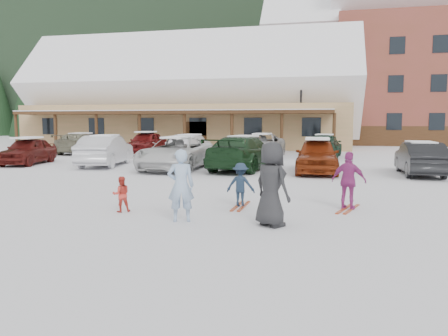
% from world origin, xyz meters
% --- Properties ---
extents(ground, '(160.00, 160.00, 0.00)m').
position_xyz_m(ground, '(0.00, 0.00, 0.00)').
color(ground, white).
rests_on(ground, ground).
extents(forested_hillside, '(300.00, 70.00, 38.00)m').
position_xyz_m(forested_hillside, '(0.00, 85.00, 19.00)').
color(forested_hillside, black).
rests_on(forested_hillside, ground).
extents(day_lodge, '(29.12, 12.50, 10.38)m').
position_xyz_m(day_lodge, '(-9.00, 27.96, 3.94)').
color(day_lodge, tan).
rests_on(day_lodge, ground).
extents(alpine_hotel, '(31.48, 14.01, 21.48)m').
position_xyz_m(alpine_hotel, '(14.27, 38.00, 8.63)').
color(alpine_hotel, brown).
rests_on(alpine_hotel, ground).
extents(lamp_post, '(0.50, 0.25, 5.93)m').
position_xyz_m(lamp_post, '(1.14, 24.13, 3.36)').
color(lamp_post, black).
rests_on(lamp_post, ground).
extents(conifer_0, '(4.40, 4.40, 10.20)m').
position_xyz_m(conifer_0, '(-26.00, 30.00, 5.69)').
color(conifer_0, black).
rests_on(conifer_0, ground).
extents(conifer_2, '(5.28, 5.28, 12.24)m').
position_xyz_m(conifer_2, '(-30.00, 42.00, 6.83)').
color(conifer_2, black).
rests_on(conifer_2, ground).
extents(conifer_3, '(3.96, 3.96, 9.18)m').
position_xyz_m(conifer_3, '(6.00, 44.00, 5.12)').
color(conifer_3, black).
rests_on(conifer_3, ground).
extents(adult_skier, '(0.69, 0.55, 1.63)m').
position_xyz_m(adult_skier, '(-0.21, -1.11, 0.82)').
color(adult_skier, '#9BB8DB').
rests_on(adult_skier, ground).
extents(toddler_red, '(0.55, 0.52, 0.89)m').
position_xyz_m(toddler_red, '(-1.98, -0.45, 0.44)').
color(toddler_red, red).
rests_on(toddler_red, ground).
extents(child_navy, '(0.76, 0.45, 1.16)m').
position_xyz_m(child_navy, '(0.78, 0.87, 0.58)').
color(child_navy, '#19293E').
rests_on(child_navy, ground).
extents(skis_child_navy, '(0.23, 1.40, 0.03)m').
position_xyz_m(skis_child_navy, '(0.78, 0.87, 0.01)').
color(skis_child_navy, '#A23817').
rests_on(skis_child_navy, ground).
extents(child_magenta, '(0.94, 0.61, 1.48)m').
position_xyz_m(child_magenta, '(3.53, 1.10, 0.74)').
color(child_magenta, '#9F307B').
rests_on(child_magenta, ground).
extents(skis_child_magenta, '(0.61, 1.40, 0.03)m').
position_xyz_m(skis_child_magenta, '(3.53, 1.10, 0.01)').
color(skis_child_magenta, '#A23817').
rests_on(skis_child_magenta, ground).
extents(bystander_dark, '(1.05, 1.00, 1.81)m').
position_xyz_m(bystander_dark, '(1.81, -1.09, 0.91)').
color(bystander_dark, '#262628').
rests_on(bystander_dark, ground).
extents(parked_car_0, '(2.32, 4.31, 1.39)m').
position_xyz_m(parked_car_0, '(-12.15, 9.60, 0.70)').
color(parked_car_0, '#561612').
rests_on(parked_car_0, ground).
extents(parked_car_1, '(2.40, 4.87, 1.53)m').
position_xyz_m(parked_car_1, '(-7.78, 9.71, 0.77)').
color(parked_car_1, silver).
rests_on(parked_car_1, ground).
extents(parked_car_2, '(2.64, 5.48, 1.50)m').
position_xyz_m(parked_car_2, '(-3.81, 9.08, 0.75)').
color(parked_car_2, silver).
rests_on(parked_car_2, ground).
extents(parked_car_3, '(3.03, 5.67, 1.56)m').
position_xyz_m(parked_car_3, '(-0.70, 9.48, 0.78)').
color(parked_car_3, '#153319').
rests_on(parked_car_3, ground).
extents(parked_car_4, '(1.83, 4.43, 1.50)m').
position_xyz_m(parked_car_4, '(2.63, 9.07, 0.75)').
color(parked_car_4, maroon).
rests_on(parked_car_4, ground).
extents(parked_car_5, '(1.49, 4.20, 1.38)m').
position_xyz_m(parked_car_5, '(6.83, 9.17, 0.69)').
color(parked_car_5, black).
rests_on(parked_car_5, ground).
extents(parked_car_7, '(2.30, 4.99, 1.41)m').
position_xyz_m(parked_car_7, '(-13.51, 17.00, 0.71)').
color(parked_car_7, '#77755D').
rests_on(parked_car_7, ground).
extents(parked_car_8, '(1.89, 4.52, 1.53)m').
position_xyz_m(parked_car_8, '(-8.85, 17.41, 0.76)').
color(parked_car_8, maroon).
rests_on(parked_car_8, ground).
extents(parked_car_9, '(1.88, 4.34, 1.39)m').
position_xyz_m(parked_car_9, '(-5.40, 16.32, 0.70)').
color(parked_car_9, silver).
rests_on(parked_car_9, ground).
extents(parked_car_10, '(2.59, 5.33, 1.46)m').
position_xyz_m(parked_car_10, '(-0.86, 16.94, 0.73)').
color(parked_car_10, silver).
rests_on(parked_car_10, ground).
extents(parked_car_11, '(2.39, 5.02, 1.41)m').
position_xyz_m(parked_car_11, '(2.95, 17.52, 0.71)').
color(parked_car_11, '#1D3727').
rests_on(parked_car_11, ground).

